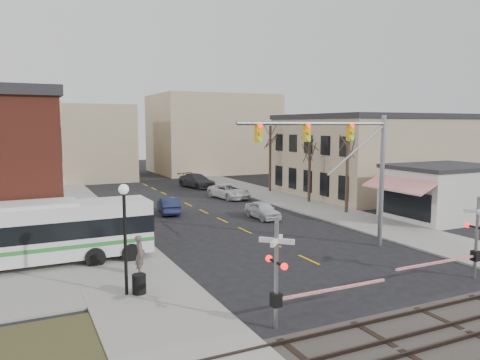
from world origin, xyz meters
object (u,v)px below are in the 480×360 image
car_a (263,210)px  traffic_signal_mast (346,154)px  car_b (169,205)px  car_c (229,191)px  rr_crossing_east (470,239)px  rr_crossing_west (286,275)px  pedestrian_far (104,235)px  trash_bin (139,284)px  pedestrian_near (140,255)px  street_lamp (124,217)px  transit_bus (27,234)px  car_d (197,181)px

car_a → traffic_signal_mast: bearing=-91.1°
car_b → car_c: bearing=-137.9°
rr_crossing_east → car_a: 17.47m
traffic_signal_mast → rr_crossing_west: (-8.58, -7.53, -3.77)m
rr_crossing_east → pedestrian_far: bearing=140.5°
trash_bin → car_a: (12.96, 12.68, 0.13)m
car_a → trash_bin: bearing=-135.5°
pedestrian_near → traffic_signal_mast: bearing=-75.1°
rr_crossing_west → rr_crossing_east: bearing=4.2°
street_lamp → car_c: bearing=56.4°
transit_bus → car_d: size_ratio=2.27×
traffic_signal_mast → pedestrian_far: bearing=156.2°
trash_bin → street_lamp: bearing=165.1°
car_b → car_d: size_ratio=0.75×
car_c → car_d: bearing=81.6°
car_b → rr_crossing_east: bearing=118.7°
rr_crossing_east → car_b: rr_crossing_east is taller
rr_crossing_east → pedestrian_near: 15.99m
rr_crossing_west → trash_bin: size_ratio=6.54×
traffic_signal_mast → car_d: 30.66m
rr_crossing_east → trash_bin: size_ratio=6.54×
traffic_signal_mast → rr_crossing_east: (2.19, -6.74, -3.77)m
car_d → pedestrian_far: (-14.86, -24.49, 0.23)m
car_b → pedestrian_near: (-6.12, -15.27, 0.41)m
traffic_signal_mast → pedestrian_far: traffic_signal_mast is taller
car_a → car_d: (1.73, 19.63, 0.14)m
transit_bus → car_c: bearing=41.2°
transit_bus → rr_crossing_east: (19.18, -11.07, 0.13)m
rr_crossing_west → rr_crossing_east: 10.80m
traffic_signal_mast → trash_bin: 13.90m
rr_crossing_east → car_a: size_ratio=1.41×
street_lamp → car_b: size_ratio=1.15×
car_d → trash_bin: bearing=-128.1°
rr_crossing_east → car_a: bearing=96.5°
car_c → traffic_signal_mast: bearing=-104.3°
rr_crossing_east → street_lamp: size_ratio=1.16×
rr_crossing_east → car_a: (-1.96, 17.31, -1.29)m
street_lamp → pedestrian_near: 3.66m
rr_crossing_west → pedestrian_far: rr_crossing_west is taller
rr_crossing_east → pedestrian_near: size_ratio=2.87×
trash_bin → pedestrian_far: (-0.18, 7.81, 0.49)m
car_b → pedestrian_far: size_ratio=2.28×
rr_crossing_west → trash_bin: 6.97m
traffic_signal_mast → pedestrian_far: size_ratio=5.40×
pedestrian_far → pedestrian_near: bearing=-122.1°
traffic_signal_mast → car_c: traffic_signal_mast is taller
car_c → pedestrian_near: 24.84m
traffic_signal_mast → rr_crossing_west: 12.02m
traffic_signal_mast → rr_crossing_west: traffic_signal_mast is taller
car_b → car_d: (7.88, 14.43, 0.12)m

